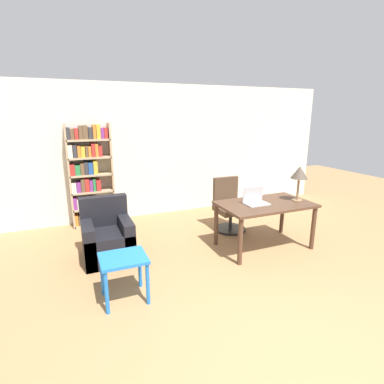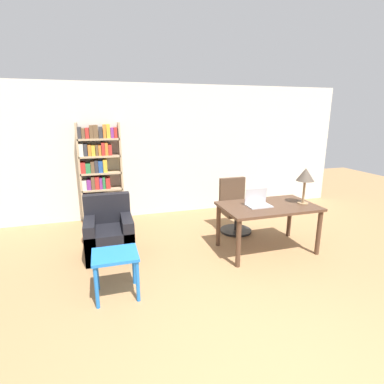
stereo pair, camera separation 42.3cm
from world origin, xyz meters
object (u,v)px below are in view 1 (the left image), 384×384
at_px(desk, 265,209).
at_px(bookshelf, 88,174).
at_px(laptop, 255,200).
at_px(armchair, 107,239).
at_px(side_table_blue, 124,265).
at_px(table_lamp, 299,174).
at_px(office_chair, 229,207).

distance_m(desk, bookshelf, 3.30).
distance_m(laptop, armchair, 2.33).
distance_m(side_table_blue, armchair, 1.16).
height_order(table_lamp, armchair, table_lamp).
relative_size(laptop, bookshelf, 0.19).
xyz_separation_m(desk, office_chair, (-0.13, 0.91, -0.22)).
height_order(laptop, table_lamp, table_lamp).
relative_size(laptop, office_chair, 0.37).
distance_m(table_lamp, side_table_blue, 3.05).
xyz_separation_m(side_table_blue, bookshelf, (-0.14, 2.72, 0.56)).
height_order(desk, table_lamp, table_lamp).
distance_m(desk, armchair, 2.48).
height_order(laptop, bookshelf, bookshelf).
distance_m(armchair, bookshelf, 1.71).
bearing_deg(table_lamp, laptop, 171.67).
relative_size(table_lamp, armchair, 0.63).
bearing_deg(laptop, armchair, 166.16).
distance_m(laptop, side_table_blue, 2.29).
relative_size(office_chair, side_table_blue, 1.79).
bearing_deg(bookshelf, laptop, -42.21).
distance_m(laptop, table_lamp, 0.84).
xyz_separation_m(desk, side_table_blue, (-2.35, -0.58, -0.20)).
xyz_separation_m(desk, laptop, (-0.17, 0.03, 0.16)).
height_order(desk, armchair, armchair).
xyz_separation_m(laptop, armchair, (-2.21, 0.55, -0.50)).
xyz_separation_m(table_lamp, armchair, (-2.95, 0.65, -0.88)).
bearing_deg(office_chair, desk, -81.52).
xyz_separation_m(laptop, table_lamp, (0.73, -0.11, 0.39)).
distance_m(desk, laptop, 0.23).
distance_m(desk, office_chair, 0.94).
distance_m(desk, side_table_blue, 2.43).
bearing_deg(armchair, desk, -13.52).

